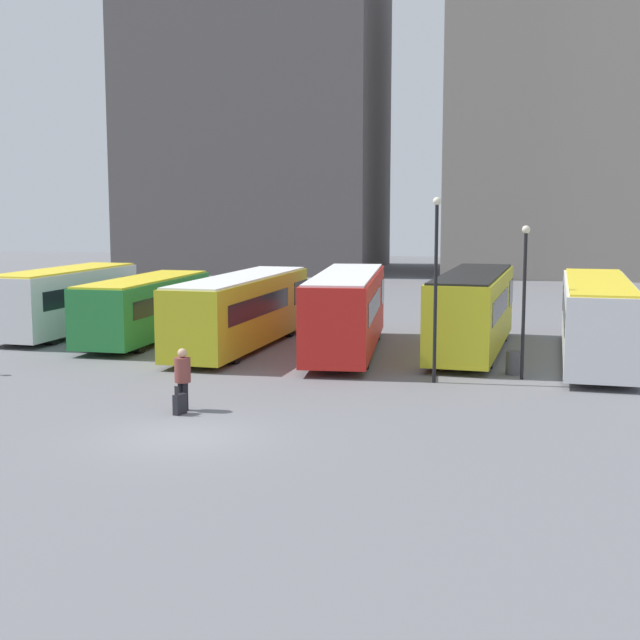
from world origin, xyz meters
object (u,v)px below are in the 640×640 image
at_px(lamp_post_2, 524,289).
at_px(trash_bin, 513,363).
at_px(traveler, 183,374).
at_px(suitcase, 180,404).
at_px(bus_5, 597,317).
at_px(bus_0, 67,299).
at_px(bus_1, 146,307).
at_px(bus_2, 242,309).
at_px(bus_4, 473,309).
at_px(lamp_post_0, 436,276).
at_px(bus_3, 347,309).

xyz_separation_m(lamp_post_2, trash_bin, (-0.29, 0.80, -2.74)).
relative_size(traveler, suitcase, 2.15).
relative_size(bus_5, traveler, 6.61).
bearing_deg(traveler, bus_5, -29.56).
bearing_deg(suitcase, traveler, 28.94).
relative_size(bus_0, trash_bin, 10.93).
distance_m(bus_1, bus_2, 4.75).
bearing_deg(bus_4, trash_bin, -156.29).
distance_m(suitcase, lamp_post_2, 12.59).
bearing_deg(lamp_post_2, bus_4, 109.39).
height_order(traveler, suitcase, traveler).
height_order(suitcase, lamp_post_0, lamp_post_0).
distance_m(bus_1, suitcase, 14.30).
bearing_deg(bus_1, bus_3, -95.33).
xyz_separation_m(bus_5, traveler, (-12.79, -11.17, -0.62)).
distance_m(traveler, trash_bin, 12.29).
relative_size(bus_4, suitcase, 12.86).
xyz_separation_m(lamp_post_0, trash_bin, (2.66, 2.00, -3.24)).
height_order(suitcase, trash_bin, suitcase).
height_order(bus_4, trash_bin, bus_4).
height_order(bus_0, lamp_post_0, lamp_post_0).
xyz_separation_m(bus_2, trash_bin, (11.22, -3.83, -1.24)).
bearing_deg(lamp_post_0, lamp_post_2, 21.99).
xyz_separation_m(bus_3, suitcase, (-2.87, -11.62, -1.48)).
xyz_separation_m(bus_0, bus_1, (4.38, -1.13, -0.13)).
height_order(bus_0, suitcase, bus_0).
relative_size(bus_4, lamp_post_0, 1.76).
height_order(bus_0, traveler, bus_0).
distance_m(bus_4, lamp_post_2, 5.92).
relative_size(bus_0, traveler, 5.00).
xyz_separation_m(bus_0, bus_4, (18.66, -1.13, 0.12)).
relative_size(bus_0, bus_1, 0.98).
xyz_separation_m(bus_0, suitcase, (10.74, -13.88, -1.36)).
relative_size(bus_0, lamp_post_2, 1.74).
bearing_deg(lamp_post_0, bus_1, 153.43).
height_order(traveler, lamp_post_2, lamp_post_2).
height_order(bus_1, suitcase, bus_1).
bearing_deg(lamp_post_0, bus_4, 81.11).
bearing_deg(bus_5, lamp_post_2, 149.74).
bearing_deg(suitcase, bus_1, 45.82).
distance_m(bus_2, bus_5, 14.38).
height_order(lamp_post_0, lamp_post_2, lamp_post_0).
distance_m(bus_1, lamp_post_2, 17.16).
bearing_deg(lamp_post_0, trash_bin, 36.92).
height_order(bus_3, suitcase, bus_3).
distance_m(traveler, lamp_post_2, 12.21).
height_order(bus_2, suitcase, bus_2).
distance_m(bus_1, lamp_post_0, 14.96).
relative_size(bus_1, trash_bin, 11.19).
relative_size(bus_2, trash_bin, 13.93).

